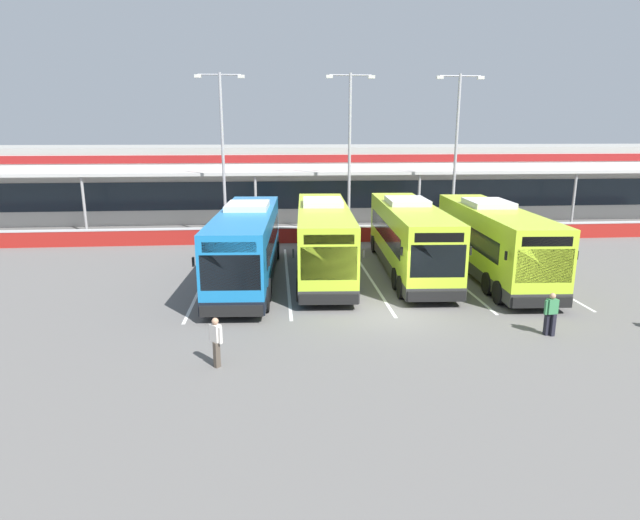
% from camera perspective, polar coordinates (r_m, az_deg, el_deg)
% --- Properties ---
extents(ground_plane, '(200.00, 200.00, 0.00)m').
position_cam_1_polar(ground_plane, '(21.95, 7.93, -5.78)').
color(ground_plane, '#605E5B').
extents(terminal_building, '(70.00, 13.00, 6.00)m').
position_cam_1_polar(terminal_building, '(47.49, 0.90, 8.63)').
color(terminal_building, '#B7B7B2').
rests_on(terminal_building, ground).
extents(red_barrier_wall, '(60.00, 0.40, 1.10)m').
position_cam_1_polar(red_barrier_wall, '(35.62, 2.88, 2.86)').
color(red_barrier_wall, maroon).
rests_on(red_barrier_wall, ground).
extents(coach_bus_leftmost, '(3.42, 12.27, 3.78)m').
position_cam_1_polar(coach_bus_leftmost, '(26.21, -7.91, 1.51)').
color(coach_bus_leftmost, '#1972B7').
rests_on(coach_bus_leftmost, ground).
extents(coach_bus_left_centre, '(3.42, 12.27, 3.78)m').
position_cam_1_polar(coach_bus_left_centre, '(27.38, 0.37, 2.17)').
color(coach_bus_left_centre, '#B7DB2D').
rests_on(coach_bus_left_centre, ground).
extents(coach_bus_centre, '(3.42, 12.27, 3.78)m').
position_cam_1_polar(coach_bus_centre, '(28.16, 9.62, 2.30)').
color(coach_bus_centre, '#B7DB2D').
rests_on(coach_bus_centre, ground).
extents(coach_bus_right_centre, '(3.42, 12.27, 3.78)m').
position_cam_1_polar(coach_bus_right_centre, '(28.38, 18.08, 1.90)').
color(coach_bus_right_centre, '#B7DB2D').
rests_on(coach_bus_right_centre, ground).
extents(bay_stripe_far_west, '(0.14, 13.00, 0.01)m').
position_cam_1_polar(bay_stripe_far_west, '(27.40, -12.37, -1.99)').
color(bay_stripe_far_west, silver).
rests_on(bay_stripe_far_west, ground).
extents(bay_stripe_west, '(0.14, 13.00, 0.01)m').
position_cam_1_polar(bay_stripe_west, '(27.15, -3.55, -1.82)').
color(bay_stripe_west, silver).
rests_on(bay_stripe_west, ground).
extents(bay_stripe_mid_west, '(0.14, 13.00, 0.01)m').
position_cam_1_polar(bay_stripe_mid_west, '(27.56, 5.22, -1.62)').
color(bay_stripe_mid_west, silver).
rests_on(bay_stripe_mid_west, ground).
extents(bay_stripe_centre, '(0.14, 13.00, 0.01)m').
position_cam_1_polar(bay_stripe_centre, '(28.58, 13.54, -1.39)').
color(bay_stripe_centre, silver).
rests_on(bay_stripe_centre, ground).
extents(bay_stripe_mid_east, '(0.14, 13.00, 0.01)m').
position_cam_1_polar(bay_stripe_mid_east, '(30.16, 21.14, -1.16)').
color(bay_stripe_mid_east, silver).
rests_on(bay_stripe_mid_east, ground).
extents(pedestrian_in_dark_coat, '(0.45, 0.44, 1.62)m').
position_cam_1_polar(pedestrian_in_dark_coat, '(17.17, -11.17, -8.50)').
color(pedestrian_in_dark_coat, '#4C4238').
rests_on(pedestrian_in_dark_coat, ground).
extents(pedestrian_child, '(0.54, 0.29, 1.62)m').
position_cam_1_polar(pedestrian_child, '(21.02, 23.68, -5.23)').
color(pedestrian_child, black).
rests_on(pedestrian_child, ground).
extents(lamp_post_west, '(3.24, 0.28, 11.00)m').
position_cam_1_polar(lamp_post_west, '(36.89, -10.48, 12.01)').
color(lamp_post_west, '#9E9EA3').
rests_on(lamp_post_west, ground).
extents(lamp_post_centre, '(3.24, 0.28, 11.00)m').
position_cam_1_polar(lamp_post_centre, '(36.67, 3.21, 12.20)').
color(lamp_post_centre, '#9E9EA3').
rests_on(lamp_post_centre, ground).
extents(lamp_post_east, '(3.24, 0.28, 11.00)m').
position_cam_1_polar(lamp_post_east, '(38.32, 14.50, 11.86)').
color(lamp_post_east, '#9E9EA3').
rests_on(lamp_post_east, ground).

